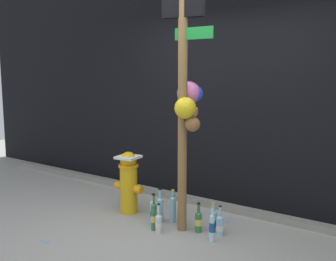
% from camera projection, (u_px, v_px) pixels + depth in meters
% --- Properties ---
extents(ground_plane, '(14.00, 14.00, 0.00)m').
position_uv_depth(ground_plane, '(149.00, 244.00, 3.86)').
color(ground_plane, '#9E9B93').
extents(building_wall, '(10.00, 0.20, 3.86)m').
position_uv_depth(building_wall, '(229.00, 55.00, 4.97)').
color(building_wall, black).
rests_on(building_wall, ground_plane).
extents(curb_strip, '(8.00, 0.12, 0.08)m').
position_uv_depth(curb_strip, '(213.00, 204.00, 4.93)').
color(curb_strip, gray).
rests_on(curb_strip, ground_plane).
extents(memorial_post, '(0.57, 0.49, 2.62)m').
position_uv_depth(memorial_post, '(186.00, 89.00, 4.03)').
color(memorial_post, olive).
rests_on(memorial_post, ground_plane).
extents(fire_hydrant, '(0.40, 0.28, 0.76)m').
position_uv_depth(fire_hydrant, '(129.00, 181.00, 4.71)').
color(fire_hydrant, gold).
rests_on(fire_hydrant, ground_plane).
extents(bottle_0, '(0.07, 0.07, 0.32)m').
position_uv_depth(bottle_0, '(159.00, 223.00, 4.14)').
color(bottle_0, silver).
rests_on(bottle_0, ground_plane).
extents(bottle_1, '(0.06, 0.06, 0.37)m').
position_uv_depth(bottle_1, '(181.00, 212.00, 4.34)').
color(bottle_1, '#337038').
rests_on(bottle_1, ground_plane).
extents(bottle_2, '(0.08, 0.08, 0.39)m').
position_uv_depth(bottle_2, '(160.00, 208.00, 4.44)').
color(bottle_2, '#93CCE0').
rests_on(bottle_2, ground_plane).
extents(bottle_3, '(0.06, 0.06, 0.38)m').
position_uv_depth(bottle_3, '(212.00, 227.00, 3.91)').
color(bottle_3, '#B2DBEA').
rests_on(bottle_3, ground_plane).
extents(bottle_4, '(0.07, 0.07, 0.38)m').
position_uv_depth(bottle_4, '(173.00, 208.00, 4.43)').
color(bottle_4, '#93CCE0').
rests_on(bottle_4, ground_plane).
extents(bottle_5, '(0.07, 0.07, 0.33)m').
position_uv_depth(bottle_5, '(198.00, 221.00, 4.15)').
color(bottle_5, '#337038').
rests_on(bottle_5, ground_plane).
extents(bottle_6, '(0.08, 0.08, 0.32)m').
position_uv_depth(bottle_6, '(213.00, 220.00, 4.17)').
color(bottle_6, '#93CCE0').
rests_on(bottle_6, ground_plane).
extents(bottle_7, '(0.06, 0.06, 0.40)m').
position_uv_depth(bottle_7, '(154.00, 216.00, 4.20)').
color(bottle_7, '#337038').
rests_on(bottle_7, ground_plane).
extents(bottle_8, '(0.08, 0.08, 0.32)m').
position_uv_depth(bottle_8, '(220.00, 225.00, 4.08)').
color(bottle_8, '#93CCE0').
rests_on(bottle_8, ground_plane).
extents(bottle_9, '(0.07, 0.07, 0.37)m').
position_uv_depth(bottle_9, '(153.00, 213.00, 4.31)').
color(bottle_9, '#B2DBEA').
rests_on(bottle_9, ground_plane).
extents(litter_0, '(0.09, 0.16, 0.01)m').
position_uv_depth(litter_0, '(229.00, 220.00, 4.50)').
color(litter_0, '#8C99B2').
rests_on(litter_0, ground_plane).
extents(litter_1, '(0.12, 0.07, 0.01)m').
position_uv_depth(litter_1, '(45.00, 241.00, 3.93)').
color(litter_1, '#8C99B2').
rests_on(litter_1, ground_plane).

